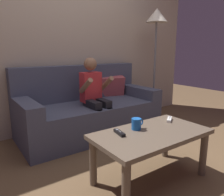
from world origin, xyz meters
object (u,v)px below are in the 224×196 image
at_px(person_seated_on_couch, 95,93).
at_px(game_remote_black_near_edge, 119,133).
at_px(floor_lamp, 156,24).
at_px(coffee_table, 151,140).
at_px(coffee_mug, 137,124).
at_px(game_remote_white_center, 169,119).
at_px(couch, 89,110).

bearing_deg(person_seated_on_couch, game_remote_black_near_edge, -109.61).
height_order(person_seated_on_couch, floor_lamp, floor_lamp).
bearing_deg(coffee_table, coffee_mug, 117.59).
distance_m(game_remote_white_center, coffee_mug, 0.41).
distance_m(couch, game_remote_black_near_edge, 1.20).
distance_m(person_seated_on_couch, coffee_table, 1.08).
height_order(coffee_table, coffee_mug, coffee_mug).
relative_size(couch, coffee_table, 1.85).
bearing_deg(floor_lamp, coffee_mug, -140.22).
relative_size(couch, coffee_mug, 14.94).
bearing_deg(coffee_mug, game_remote_white_center, -0.38).
bearing_deg(game_remote_black_near_edge, coffee_mug, 1.31).
distance_m(coffee_table, game_remote_black_near_edge, 0.28).
distance_m(couch, game_remote_white_center, 1.17).
height_order(coffee_mug, floor_lamp, floor_lamp).
xyz_separation_m(person_seated_on_couch, floor_lamp, (1.20, 0.19, 0.89)).
bearing_deg(game_remote_black_near_edge, game_remote_white_center, 0.14).
bearing_deg(coffee_table, game_remote_black_near_edge, 155.40).
height_order(coffee_table, game_remote_white_center, game_remote_white_center).
height_order(person_seated_on_couch, game_remote_white_center, person_seated_on_couch).
height_order(game_remote_black_near_edge, game_remote_white_center, same).
xyz_separation_m(game_remote_black_near_edge, floor_lamp, (1.54, 1.14, 1.01)).
relative_size(coffee_table, game_remote_black_near_edge, 6.62).
bearing_deg(coffee_table, game_remote_white_center, 17.93).
bearing_deg(game_remote_white_center, game_remote_black_near_edge, -179.86).
xyz_separation_m(coffee_table, game_remote_white_center, (0.35, 0.11, 0.08)).
relative_size(game_remote_black_near_edge, floor_lamp, 0.09).
xyz_separation_m(game_remote_black_near_edge, game_remote_white_center, (0.59, 0.00, 0.00)).
xyz_separation_m(person_seated_on_couch, coffee_mug, (-0.16, -0.94, -0.09)).
height_order(coffee_table, floor_lamp, floor_lamp).
xyz_separation_m(couch, person_seated_on_couch, (-0.02, -0.19, 0.26)).
bearing_deg(floor_lamp, game_remote_white_center, -130.04).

